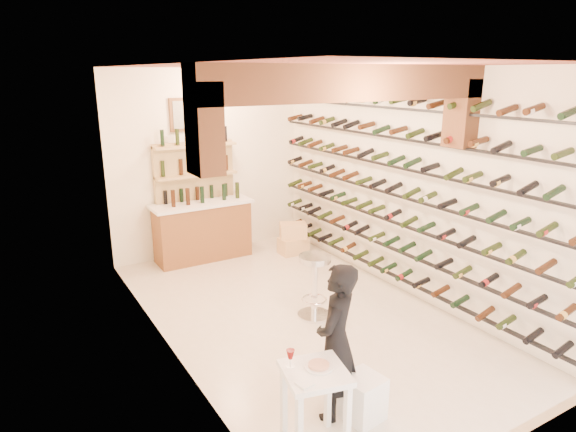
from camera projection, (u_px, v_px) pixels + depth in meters
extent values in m
plane|color=beige|center=(300.00, 314.00, 6.72)|extent=(6.00, 6.00, 0.00)
cube|color=white|center=(209.00, 163.00, 8.75)|extent=(3.50, 0.02, 3.20)
cube|color=white|center=(511.00, 281.00, 3.80)|extent=(3.50, 0.02, 3.20)
cube|color=white|center=(163.00, 219.00, 5.41)|extent=(0.02, 6.00, 3.20)
cube|color=white|center=(404.00, 183.00, 7.14)|extent=(0.02, 6.00, 3.20)
cube|color=brown|center=(301.00, 65.00, 5.84)|extent=(3.50, 6.00, 0.02)
cube|color=brown|center=(354.00, 83.00, 5.06)|extent=(3.50, 0.35, 0.36)
cube|color=brown|center=(204.00, 129.00, 4.36)|extent=(0.24, 0.35, 0.80)
cube|color=brown|center=(461.00, 114.00, 5.97)|extent=(0.24, 0.35, 0.80)
cube|color=black|center=(390.00, 274.00, 7.43)|extent=(0.06, 5.70, 0.03)
cube|color=black|center=(392.00, 248.00, 7.32)|extent=(0.06, 5.70, 0.03)
cube|color=black|center=(393.00, 222.00, 7.21)|extent=(0.06, 5.70, 0.03)
cube|color=black|center=(395.00, 195.00, 7.10)|extent=(0.06, 5.70, 0.03)
cube|color=black|center=(397.00, 167.00, 6.99)|extent=(0.06, 5.70, 0.03)
cube|color=black|center=(398.00, 138.00, 6.88)|extent=(0.06, 5.70, 0.03)
cube|color=black|center=(400.00, 109.00, 6.77)|extent=(0.06, 5.70, 0.03)
cube|color=brown|center=(203.00, 232.00, 8.62)|extent=(1.60, 0.55, 0.96)
cube|color=white|center=(201.00, 204.00, 8.48)|extent=(1.70, 0.62, 0.05)
cube|color=tan|center=(196.00, 199.00, 8.70)|extent=(1.40, 0.10, 2.00)
cube|color=tan|center=(199.00, 231.00, 8.77)|extent=(1.40, 0.28, 0.04)
cube|color=tan|center=(198.00, 203.00, 8.63)|extent=(1.40, 0.28, 0.04)
cube|color=tan|center=(196.00, 175.00, 8.49)|extent=(1.40, 0.28, 0.04)
cube|color=tan|center=(195.00, 145.00, 8.36)|extent=(1.40, 0.28, 0.04)
cube|color=brown|center=(190.00, 114.00, 8.34)|extent=(0.70, 0.04, 0.55)
cube|color=#99998C|center=(191.00, 114.00, 8.32)|extent=(0.60, 0.01, 0.45)
cube|color=white|center=(315.00, 373.00, 4.15)|extent=(0.62, 0.62, 0.05)
cube|color=white|center=(347.00, 422.00, 4.12)|extent=(0.05, 0.05, 0.70)
cube|color=white|center=(284.00, 402.00, 4.38)|extent=(0.05, 0.05, 0.70)
cube|color=white|center=(328.00, 393.00, 4.50)|extent=(0.05, 0.05, 0.70)
cylinder|color=white|center=(319.00, 367.00, 4.18)|extent=(0.24, 0.24, 0.01)
cylinder|color=#BF7266|center=(319.00, 365.00, 4.17)|extent=(0.18, 0.18, 0.02)
cube|color=white|center=(305.00, 384.00, 3.95)|extent=(0.13, 0.13, 0.01)
cylinder|color=white|center=(290.00, 367.00, 4.19)|extent=(0.07, 0.07, 0.00)
cylinder|color=white|center=(290.00, 362.00, 4.18)|extent=(0.01, 0.01, 0.09)
cone|color=#590807|center=(290.00, 354.00, 4.16)|extent=(0.07, 0.07, 0.08)
cube|color=white|center=(363.00, 398.00, 4.66)|extent=(0.38, 0.38, 0.43)
imported|color=black|center=(336.00, 342.00, 4.58)|extent=(0.66, 0.61, 1.51)
cylinder|color=silver|center=(314.00, 315.00, 6.67)|extent=(0.44, 0.44, 0.03)
cylinder|color=silver|center=(314.00, 288.00, 6.56)|extent=(0.09, 0.09, 0.77)
cylinder|color=silver|center=(315.00, 259.00, 6.45)|extent=(0.42, 0.42, 0.08)
torus|color=silver|center=(314.00, 299.00, 6.61)|extent=(0.34, 0.34, 0.03)
cube|color=#E4B77D|center=(293.00, 245.00, 8.96)|extent=(0.49, 0.35, 0.29)
cube|color=#E4B77D|center=(293.00, 231.00, 8.88)|extent=(0.55, 0.47, 0.27)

